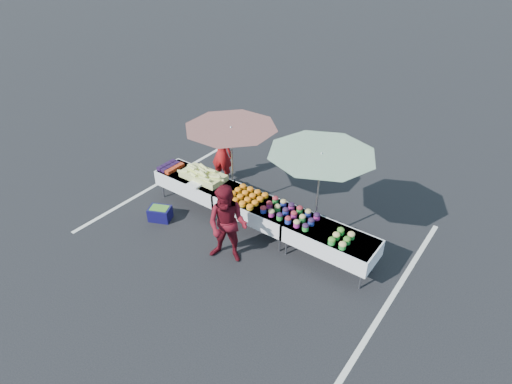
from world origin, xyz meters
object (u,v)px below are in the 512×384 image
Objects in this scene: umbrella_right at (321,162)px; customer at (228,225)px; table_right at (330,240)px; storage_bin at (160,213)px; vendor at (222,154)px; table_center at (256,208)px; umbrella_left at (231,135)px; table_left at (195,182)px.

customer is at bearing -127.08° from umbrella_right.
table_right is 3.16× the size of storage_bin.
vendor is at bearing 64.04° from storage_bin.
vendor reaches higher than storage_bin.
customer is (-1.69, -1.09, 0.27)m from table_right.
vendor is 0.91× the size of customer.
umbrella_left is at bearing 157.39° from table_center.
umbrella_right is 3.77× the size of storage_bin.
vendor is at bearing 97.08° from table_left.
table_right is 1.09× the size of customer.
umbrella_left is (-2.76, 0.40, 1.32)m from table_right.
table_left is 1.00× the size of table_right.
umbrella_left is at bearing 125.22° from vendor.
customer reaches higher than table_center.
table_right is at bearing -35.38° from umbrella_right.
storage_bin is at bearing 158.49° from customer.
umbrella_right is at bearing 17.92° from table_center.
umbrella_right reaches higher than customer.
storage_bin is (-0.20, -0.98, -0.42)m from table_left.
umbrella_left reaches higher than table_center.
table_left and table_right have the same top height.
table_center is 1.09× the size of customer.
table_left is 1.80m from table_center.
table_right is at bearing 0.00° from table_left.
table_right is 3.08m from umbrella_left.
umbrella_right reaches higher than table_center.
umbrella_right is (3.18, -0.78, 1.18)m from vendor.
storage_bin is at bearing -153.88° from table_center.
customer is at bearing -29.59° from table_left.
vendor is at bearing 113.62° from customer.
table_left is at bearing 180.00° from table_center.
table_center is at bearing 1.62° from storage_bin.
customer is (1.91, -1.09, 0.27)m from table_left.
umbrella_left reaches higher than storage_bin.
umbrella_right reaches higher than table_left.
table_left is at bearing 131.74° from customer.
vendor reaches higher than table_right.
table_right is at bearing 14.12° from customer.
customer is at bearing -27.34° from storage_bin.
umbrella_right reaches higher than umbrella_left.
table_left is at bearing 80.57° from vendor.
table_left is 1.09m from storage_bin.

